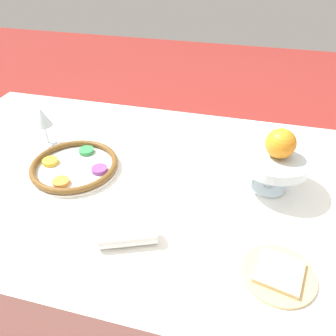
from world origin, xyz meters
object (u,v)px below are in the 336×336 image
seder_plate (75,166)px  orange_fruit (281,143)px  wine_glass (43,119)px  bread_plate (279,273)px  fruit_stand (273,162)px  napkin_roll (128,237)px

seder_plate → orange_fruit: 0.64m
wine_glass → bread_plate: wine_glass is taller
fruit_stand → napkin_roll: bearing=-137.3°
seder_plate → napkin_roll: 0.37m
seder_plate → wine_glass: 0.23m
fruit_stand → orange_fruit: size_ratio=2.46×
napkin_roll → orange_fruit: bearing=41.8°
bread_plate → wine_glass: bearing=155.2°
seder_plate → fruit_stand: bearing=6.0°
fruit_stand → napkin_roll: (-0.34, -0.31, -0.07)m
wine_glass → napkin_roll: bearing=-39.9°
seder_plate → fruit_stand: size_ratio=1.36×
bread_plate → seder_plate: bearing=158.5°
wine_glass → seder_plate: bearing=-35.7°
wine_glass → orange_fruit: size_ratio=1.69×
fruit_stand → bread_plate: fruit_stand is taller
seder_plate → orange_fruit: size_ratio=3.34×
wine_glass → orange_fruit: (0.79, -0.06, 0.06)m
seder_plate → bread_plate: size_ratio=1.66×
wine_glass → fruit_stand: wine_glass is taller
fruit_stand → seder_plate: bearing=-174.0°
bread_plate → napkin_roll: size_ratio=1.11×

